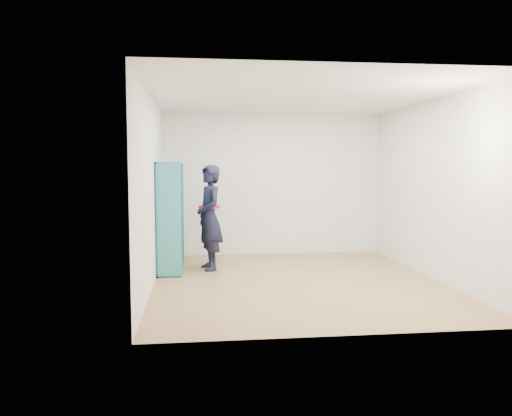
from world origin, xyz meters
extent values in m
plane|color=olive|center=(0.00, 0.00, 0.00)|extent=(4.50, 4.50, 0.00)
plane|color=white|center=(0.00, 0.00, 2.60)|extent=(4.50, 4.50, 0.00)
cube|color=silver|center=(-2.00, 0.00, 1.30)|extent=(0.02, 4.50, 2.60)
cube|color=silver|center=(2.00, 0.00, 1.30)|extent=(0.02, 4.50, 2.60)
cube|color=silver|center=(0.00, 2.25, 1.30)|extent=(4.00, 0.02, 2.60)
cube|color=silver|center=(0.00, -2.25, 1.30)|extent=(4.00, 0.02, 2.60)
cube|color=teal|center=(-1.80, 0.47, 0.85)|extent=(0.37, 0.03, 1.69)
cube|color=teal|center=(-1.80, 1.71, 0.85)|extent=(0.37, 0.03, 1.69)
cube|color=teal|center=(-1.80, 1.09, 0.01)|extent=(0.37, 1.27, 0.03)
cube|color=teal|center=(-1.80, 1.09, 1.68)|extent=(0.37, 1.27, 0.03)
cube|color=teal|center=(-1.98, 1.09, 0.85)|extent=(0.03, 1.27, 1.69)
cube|color=teal|center=(-1.80, 0.88, 0.85)|extent=(0.34, 0.03, 1.64)
cube|color=teal|center=(-1.80, 1.29, 0.85)|extent=(0.34, 0.03, 1.64)
cube|color=teal|center=(-1.80, 1.09, 0.44)|extent=(0.34, 1.22, 0.03)
cube|color=teal|center=(-1.80, 1.09, 0.85)|extent=(0.34, 1.22, 0.03)
cube|color=teal|center=(-1.80, 1.09, 1.26)|extent=(0.34, 1.22, 0.03)
cube|color=beige|center=(-1.78, 0.67, 0.07)|extent=(0.23, 0.15, 0.06)
cube|color=black|center=(-1.77, 0.62, 0.58)|extent=(0.19, 0.17, 0.26)
cube|color=maroon|center=(-1.77, 0.62, 0.97)|extent=(0.19, 0.17, 0.22)
cube|color=silver|center=(-1.78, 0.67, 1.30)|extent=(0.23, 0.15, 0.06)
cube|color=navy|center=(-1.77, 1.02, 0.16)|extent=(0.19, 0.17, 0.24)
cube|color=brown|center=(-1.77, 1.02, 0.58)|extent=(0.19, 0.17, 0.26)
cube|color=#BFB28C|center=(-1.78, 1.08, 0.89)|extent=(0.23, 0.15, 0.06)
cube|color=#26594C|center=(-1.77, 1.02, 1.39)|extent=(0.19, 0.17, 0.24)
cube|color=beige|center=(-1.77, 1.43, 0.15)|extent=(0.19, 0.17, 0.22)
cube|color=black|center=(-1.78, 1.49, 0.48)|extent=(0.23, 0.15, 0.06)
cube|color=maroon|center=(-1.77, 1.43, 0.97)|extent=(0.19, 0.17, 0.23)
cube|color=silver|center=(-1.77, 1.43, 1.38)|extent=(0.19, 0.17, 0.23)
imported|color=black|center=(-1.20, 0.99, 0.83)|extent=(0.53, 0.68, 1.65)
torus|color=#A00C54|center=(-1.20, 0.99, 0.99)|extent=(0.42, 0.42, 0.04)
cube|color=silver|center=(-1.35, 1.05, 0.93)|extent=(0.05, 0.09, 0.14)
cube|color=black|center=(-1.35, 1.05, 0.93)|extent=(0.05, 0.09, 0.14)
camera|label=1|loc=(-1.39, -6.82, 1.66)|focal=35.00mm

